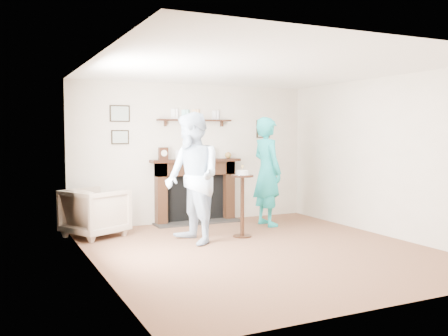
{
  "coord_description": "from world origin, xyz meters",
  "views": [
    {
      "loc": [
        -3.39,
        -5.95,
        1.62
      ],
      "look_at": [
        -0.14,
        0.9,
        1.09
      ],
      "focal_mm": 40.0,
      "sensor_mm": 36.0,
      "label": 1
    }
  ],
  "objects_px": {
    "woman": "(267,225)",
    "armchair": "(96,236)",
    "pedestal_table": "(242,193)",
    "man": "(193,243)"
  },
  "relations": [
    {
      "from": "armchair",
      "to": "pedestal_table",
      "type": "distance_m",
      "value": 2.4
    },
    {
      "from": "armchair",
      "to": "woman",
      "type": "xyz_separation_m",
      "value": [
        2.91,
        -0.32,
        0.0
      ]
    },
    {
      "from": "pedestal_table",
      "to": "man",
      "type": "bearing_deg",
      "value": -173.29
    },
    {
      "from": "pedestal_table",
      "to": "woman",
      "type": "bearing_deg",
      "value": 38.96
    },
    {
      "from": "woman",
      "to": "armchair",
      "type": "bearing_deg",
      "value": 81.17
    },
    {
      "from": "man",
      "to": "woman",
      "type": "bearing_deg",
      "value": 107.56
    },
    {
      "from": "man",
      "to": "woman",
      "type": "relative_size",
      "value": 1.02
    },
    {
      "from": "pedestal_table",
      "to": "armchair",
      "type": "bearing_deg",
      "value": 154.04
    },
    {
      "from": "woman",
      "to": "pedestal_table",
      "type": "bearing_deg",
      "value": 126.49
    },
    {
      "from": "man",
      "to": "pedestal_table",
      "type": "height_order",
      "value": "pedestal_table"
    }
  ]
}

